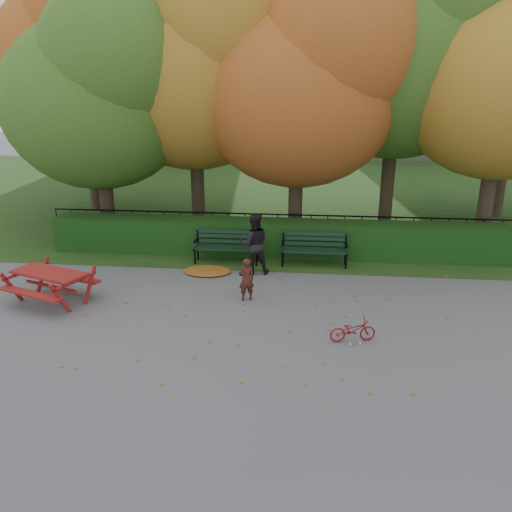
# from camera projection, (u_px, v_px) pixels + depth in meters

# --- Properties ---
(ground) EXTENTS (90.00, 90.00, 0.00)m
(ground) POSITION_uv_depth(u_px,v_px,m) (261.00, 322.00, 10.31)
(ground) COLOR slate
(ground) RESTS_ON ground
(grass_strip) EXTENTS (90.00, 90.00, 0.00)m
(grass_strip) POSITION_uv_depth(u_px,v_px,m) (289.00, 191.00, 23.50)
(grass_strip) COLOR #1C3C14
(grass_strip) RESTS_ON ground
(building_left) EXTENTS (10.00, 7.00, 15.00)m
(building_left) POSITION_uv_depth(u_px,v_px,m) (164.00, 43.00, 33.30)
(building_left) COLOR tan
(building_left) RESTS_ON ground
(building_right) EXTENTS (9.00, 6.00, 12.00)m
(building_right) POSITION_uv_depth(u_px,v_px,m) (416.00, 67.00, 34.02)
(building_right) COLOR tan
(building_right) RESTS_ON ground
(hedge) EXTENTS (13.00, 0.90, 1.00)m
(hedge) POSITION_uv_depth(u_px,v_px,m) (276.00, 238.00, 14.39)
(hedge) COLOR #14330F
(hedge) RESTS_ON ground
(iron_fence) EXTENTS (14.00, 0.04, 1.02)m
(iron_fence) POSITION_uv_depth(u_px,v_px,m) (277.00, 229.00, 15.13)
(iron_fence) COLOR black
(iron_fence) RESTS_ON ground
(tree_a) EXTENTS (5.88, 5.60, 7.48)m
(tree_a) POSITION_uv_depth(u_px,v_px,m) (104.00, 91.00, 14.63)
(tree_a) COLOR #312419
(tree_a) RESTS_ON ground
(tree_b) EXTENTS (6.72, 6.40, 8.79)m
(tree_b) POSITION_uv_depth(u_px,v_px,m) (203.00, 60.00, 15.18)
(tree_b) COLOR #312419
(tree_b) RESTS_ON ground
(tree_c) EXTENTS (6.30, 6.00, 8.00)m
(tree_c) POSITION_uv_depth(u_px,v_px,m) (310.00, 80.00, 14.31)
(tree_c) COLOR #312419
(tree_c) RESTS_ON ground
(tree_d) EXTENTS (7.14, 6.80, 9.58)m
(tree_d) POSITION_uv_depth(u_px,v_px,m) (414.00, 39.00, 14.84)
(tree_d) COLOR #312419
(tree_d) RESTS_ON ground
(tree_f) EXTENTS (6.93, 6.60, 9.19)m
(tree_f) POSITION_uv_depth(u_px,v_px,m) (88.00, 56.00, 17.89)
(tree_f) COLOR #312419
(tree_f) RESTS_ON ground
(bench_left) EXTENTS (1.80, 0.57, 0.88)m
(bench_left) POSITION_uv_depth(u_px,v_px,m) (227.00, 244.00, 13.76)
(bench_left) COLOR black
(bench_left) RESTS_ON ground
(bench_right) EXTENTS (1.80, 0.57, 0.88)m
(bench_right) POSITION_uv_depth(u_px,v_px,m) (314.00, 247.00, 13.52)
(bench_right) COLOR black
(bench_right) RESTS_ON ground
(picnic_table) EXTENTS (2.07, 1.88, 0.83)m
(picnic_table) POSITION_uv_depth(u_px,v_px,m) (50.00, 279.00, 11.12)
(picnic_table) COLOR maroon
(picnic_table) RESTS_ON ground
(leaf_pile) EXTENTS (1.42, 1.11, 0.09)m
(leaf_pile) POSITION_uv_depth(u_px,v_px,m) (207.00, 271.00, 13.10)
(leaf_pile) COLOR maroon
(leaf_pile) RESTS_ON ground
(leaf_scatter) EXTENTS (9.00, 5.70, 0.01)m
(leaf_scatter) POSITION_uv_depth(u_px,v_px,m) (263.00, 316.00, 10.59)
(leaf_scatter) COLOR maroon
(leaf_scatter) RESTS_ON ground
(child) EXTENTS (0.43, 0.36, 1.00)m
(child) POSITION_uv_depth(u_px,v_px,m) (246.00, 279.00, 11.26)
(child) COLOR #451B16
(child) RESTS_ON ground
(adult) EXTENTS (0.88, 0.75, 1.61)m
(adult) POSITION_uv_depth(u_px,v_px,m) (254.00, 244.00, 12.83)
(adult) COLOR black
(adult) RESTS_ON ground
(bicycle) EXTENTS (0.93, 0.50, 0.47)m
(bicycle) POSITION_uv_depth(u_px,v_px,m) (353.00, 330.00, 9.48)
(bicycle) COLOR maroon
(bicycle) RESTS_ON ground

